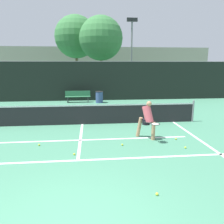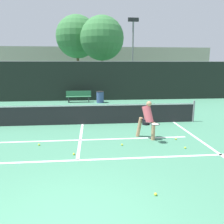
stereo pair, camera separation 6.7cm
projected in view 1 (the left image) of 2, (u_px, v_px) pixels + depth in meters
The scene contains 20 objects.
court_baseline_near at pixel (78, 160), 6.51m from camera, with size 11.00×0.10×0.01m, color white.
court_service_line at pixel (80, 140), 8.26m from camera, with size 8.25×0.10×0.01m, color white.
court_center_mark at pixel (81, 138), 8.48m from camera, with size 0.10×4.06×0.01m, color white.
court_sideline_right at pixel (192, 134), 8.93m from camera, with size 0.10×5.06×0.01m, color white.
net at pixel (82, 114), 10.35m from camera, with size 11.09×0.09×1.07m.
fence_back at pixel (85, 81), 17.18m from camera, with size 24.00×0.06×3.07m.
player_practicing at pixel (147, 119), 8.30m from camera, with size 0.81×1.12×1.48m.
tennis_ball_scattered_2 at pixel (157, 194), 4.76m from camera, with size 0.07×0.07×0.07m, color #D1E033.
tennis_ball_scattered_3 at pixel (122, 145), 7.71m from camera, with size 0.07×0.07×0.07m, color #D1E033.
tennis_ball_scattered_4 at pixel (185, 147), 7.45m from camera, with size 0.07×0.07×0.07m, color #D1E033.
tennis_ball_scattered_5 at pixel (39, 145), 7.69m from camera, with size 0.07×0.07×0.07m, color #D1E033.
tennis_ball_scattered_6 at pixel (74, 154), 6.89m from camera, with size 0.07×0.07×0.07m, color #D1E033.
tennis_ball_scattered_8 at pixel (176, 139), 8.31m from camera, with size 0.07×0.07×0.07m, color #D1E033.
courtside_bench at pixel (78, 96), 16.57m from camera, with size 1.90×0.44×0.86m.
trash_bin at pixel (99, 97), 16.38m from camera, with size 0.57×0.57×0.85m.
parked_car at pixel (49, 90), 19.46m from camera, with size 1.87×4.36×1.51m.
floodlight_mast at pixel (132, 45), 22.89m from camera, with size 1.10×0.24×7.51m.
tree_west at pixel (101, 39), 20.92m from camera, with size 4.19×4.19×7.38m.
tree_mid at pixel (76, 37), 23.86m from camera, with size 4.60×4.60×8.10m.
building_far at pixel (87, 66), 32.17m from camera, with size 36.00×2.40×5.28m, color gray.
Camera 1 is at (0.41, -3.19, 2.79)m, focal length 35.00 mm.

